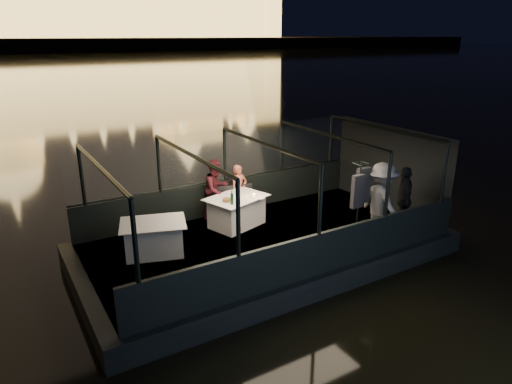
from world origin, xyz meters
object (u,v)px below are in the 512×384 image
person_man_maroon (216,191)px  chair_port_left (229,203)px  person_woman_coral (239,187)px  chair_port_right (248,199)px  coat_stand (358,206)px  passenger_stripe (381,206)px  wine_bottle (232,198)px  dining_table_central (237,211)px  passenger_dark (404,197)px  dining_table_aft (154,237)px

person_man_maroon → chair_port_left: bearing=-68.1°
person_woman_coral → chair_port_right: bearing=-69.9°
person_woman_coral → person_man_maroon: size_ratio=0.85×
chair_port_left → coat_stand: bearing=-35.2°
chair_port_left → passenger_stripe: bearing=-29.2°
coat_stand → passenger_stripe: (0.57, -0.15, -0.05)m
chair_port_left → wine_bottle: wine_bottle is taller
chair_port_left → person_man_maroon: person_man_maroon is taller
chair_port_right → person_man_maroon: 0.90m
dining_table_central → chair_port_right: bearing=36.8°
passenger_stripe → person_man_maroon: bearing=46.2°
person_man_maroon → passenger_dark: 4.69m
chair_port_right → person_woman_coral: bearing=134.2°
person_woman_coral → passenger_stripe: bearing=-64.2°
dining_table_aft → person_man_maroon: 2.43m
passenger_stripe → passenger_dark: 0.93m
dining_table_central → person_woman_coral: bearing=57.0°
chair_port_right → coat_stand: 3.07m
person_man_maroon → passenger_stripe: 4.14m
dining_table_aft → dining_table_central: bearing=10.7°
chair_port_right → wine_bottle: wine_bottle is taller
passenger_dark → chair_port_left: bearing=-92.9°
dining_table_aft → coat_stand: coat_stand is taller
chair_port_right → person_man_maroon: (-0.80, 0.27, 0.30)m
chair_port_left → passenger_stripe: (2.44, -2.90, 0.40)m
chair_port_right → coat_stand: bearing=-47.3°
coat_stand → dining_table_central: bearing=129.4°
dining_table_central → coat_stand: coat_stand is taller
passenger_stripe → passenger_dark: size_ratio=1.16×
chair_port_left → dining_table_central: bearing=-72.6°
chair_port_right → person_woman_coral: 0.43m
dining_table_central → chair_port_right: 0.75m
dining_table_aft → passenger_dark: size_ratio=0.86×
dining_table_aft → passenger_dark: bearing=-18.2°
chair_port_left → passenger_dark: (3.35, -2.76, 0.40)m
wine_bottle → person_man_maroon: bearing=82.9°
person_woman_coral → person_man_maroon: 0.67m
person_man_maroon → passenger_stripe: size_ratio=0.85×
dining_table_aft → passenger_stripe: passenger_stripe is taller
dining_table_aft → passenger_stripe: 5.20m
dining_table_aft → wine_bottle: bearing=1.3°
person_woman_coral → passenger_dark: passenger_dark is taller
person_woman_coral → passenger_stripe: 3.75m
dining_table_central → person_woman_coral: 0.93m
chair_port_left → person_woman_coral: size_ratio=0.64×
person_woman_coral → wine_bottle: 1.38m
dining_table_central → passenger_stripe: (2.47, -2.45, 0.47)m
person_man_maroon → chair_port_right: bearing=-36.4°
chair_port_right → wine_bottle: bearing=-120.4°
dining_table_central → dining_table_aft: bearing=-169.3°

